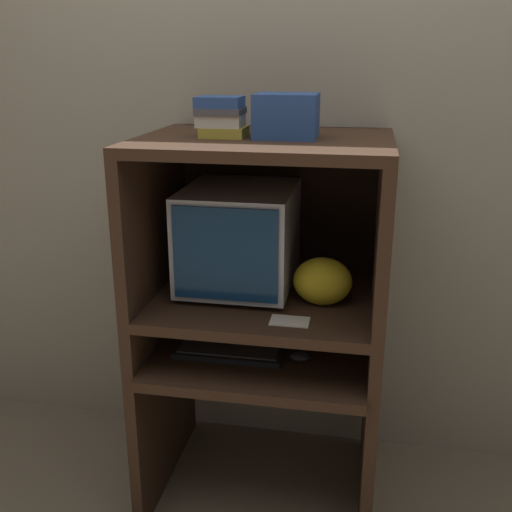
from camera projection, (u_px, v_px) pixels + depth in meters
The scene contains 11 objects.
wall_back at pixel (282, 143), 2.36m from camera, with size 6.00×0.06×2.60m.
desk_base at pixel (262, 402), 2.24m from camera, with size 0.84×0.70×0.62m.
desk_monitor_shelf at pixel (264, 306), 2.16m from camera, with size 0.84×0.67×0.19m.
hutch_upper at pixel (266, 191), 2.05m from camera, with size 0.84×0.67×0.56m.
crt_monitor at pixel (240, 236), 2.15m from camera, with size 0.39×0.46×0.37m.
keyboard at pixel (229, 352), 2.11m from camera, with size 0.38×0.14×0.03m.
mouse at pixel (300, 357), 2.07m from camera, with size 0.07×0.05×0.03m.
snack_bag at pixel (323, 281), 2.03m from camera, with size 0.20×0.15×0.16m.
book_stack at pixel (221, 117), 1.94m from camera, with size 0.16×0.14×0.13m.
paper_card at pixel (290, 321), 1.92m from camera, with size 0.13×0.08×0.00m.
storage_box at pixel (286, 116), 1.92m from camera, with size 0.20×0.17×0.14m.
Camera 1 is at (0.34, -1.63, 1.63)m, focal length 42.00 mm.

